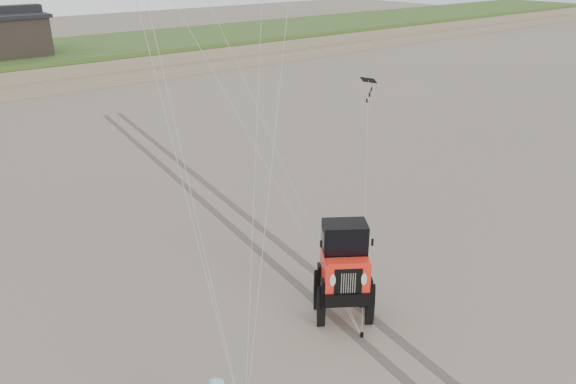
# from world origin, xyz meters

# --- Properties ---
(ground) EXTENTS (160.00, 160.00, 0.00)m
(ground) POSITION_xyz_m (0.00, 0.00, 0.00)
(ground) COLOR #6B6054
(ground) RESTS_ON ground
(jeep) EXTENTS (5.04, 5.79, 2.02)m
(jeep) POSITION_xyz_m (0.76, 0.65, 1.01)
(jeep) COLOR #FF2A1A
(jeep) RESTS_ON ground
(stake_aux) EXTENTS (0.08, 0.08, 0.12)m
(stake_aux) POSITION_xyz_m (0.55, -0.22, 0.06)
(stake_aux) COLOR black
(stake_aux) RESTS_ON ground
(tire_tracks) EXTENTS (5.22, 29.74, 0.01)m
(tire_tracks) POSITION_xyz_m (2.00, 8.00, 0.00)
(tire_tracks) COLOR #4C443D
(tire_tracks) RESTS_ON ground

